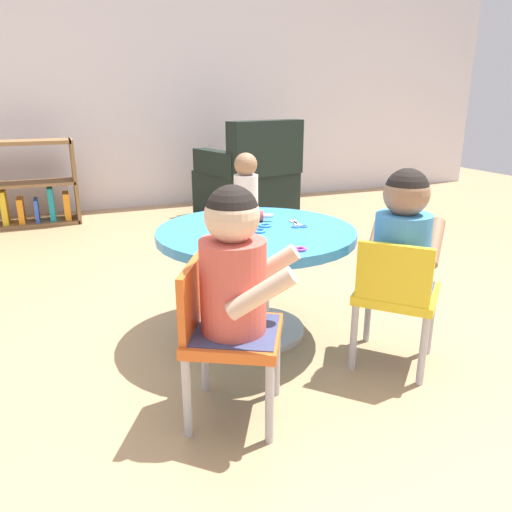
{
  "coord_description": "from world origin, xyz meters",
  "views": [
    {
      "loc": [
        -0.76,
        -1.88,
        1.04
      ],
      "look_at": [
        0.0,
        0.0,
        0.37
      ],
      "focal_mm": 34.23,
      "sensor_mm": 36.0,
      "label": 1
    }
  ],
  "objects_px": {
    "craft_scissors": "(298,225)",
    "bookshelf_low": "(19,191)",
    "craft_table": "(256,256)",
    "rolling_pin": "(248,216)",
    "toddler_standing": "(246,198)",
    "child_chair_left": "(223,332)",
    "seated_child_right": "(403,236)",
    "seated_child_left": "(234,267)",
    "armchair_dark": "(249,182)",
    "child_chair_right": "(395,295)"
  },
  "relations": [
    {
      "from": "toddler_standing",
      "to": "seated_child_right",
      "type": "bearing_deg",
      "value": -90.56
    },
    {
      "from": "seated_child_left",
      "to": "craft_scissors",
      "type": "height_order",
      "value": "seated_child_left"
    },
    {
      "from": "craft_table",
      "to": "rolling_pin",
      "type": "xyz_separation_m",
      "value": [
        0.02,
        0.14,
        0.15
      ]
    },
    {
      "from": "child_chair_left",
      "to": "craft_scissors",
      "type": "distance_m",
      "value": 0.74
    },
    {
      "from": "seated_child_right",
      "to": "armchair_dark",
      "type": "height_order",
      "value": "armchair_dark"
    },
    {
      "from": "seated_child_left",
      "to": "armchair_dark",
      "type": "distance_m",
      "value": 2.91
    },
    {
      "from": "craft_table",
      "to": "rolling_pin",
      "type": "height_order",
      "value": "rolling_pin"
    },
    {
      "from": "child_chair_left",
      "to": "toddler_standing",
      "type": "bearing_deg",
      "value": 66.94
    },
    {
      "from": "rolling_pin",
      "to": "craft_scissors",
      "type": "height_order",
      "value": "rolling_pin"
    },
    {
      "from": "child_chair_right",
      "to": "bookshelf_low",
      "type": "bearing_deg",
      "value": 116.08
    },
    {
      "from": "seated_child_right",
      "to": "craft_scissors",
      "type": "height_order",
      "value": "seated_child_right"
    },
    {
      "from": "seated_child_left",
      "to": "craft_scissors",
      "type": "xyz_separation_m",
      "value": [
        0.48,
        0.52,
        -0.04
      ]
    },
    {
      "from": "rolling_pin",
      "to": "child_chair_left",
      "type": "bearing_deg",
      "value": -117.39
    },
    {
      "from": "child_chair_left",
      "to": "bookshelf_low",
      "type": "xyz_separation_m",
      "value": [
        -0.76,
        3.07,
        -0.01
      ]
    },
    {
      "from": "seated_child_left",
      "to": "armchair_dark",
      "type": "bearing_deg",
      "value": 67.9
    },
    {
      "from": "toddler_standing",
      "to": "craft_scissors",
      "type": "height_order",
      "value": "toddler_standing"
    },
    {
      "from": "craft_table",
      "to": "seated_child_left",
      "type": "height_order",
      "value": "seated_child_left"
    },
    {
      "from": "child_chair_left",
      "to": "seated_child_left",
      "type": "distance_m",
      "value": 0.23
    },
    {
      "from": "child_chair_left",
      "to": "seated_child_right",
      "type": "xyz_separation_m",
      "value": [
        0.75,
        0.08,
        0.23
      ]
    },
    {
      "from": "toddler_standing",
      "to": "craft_scissors",
      "type": "bearing_deg",
      "value": -100.88
    },
    {
      "from": "child_chair_left",
      "to": "craft_scissors",
      "type": "relative_size",
      "value": 3.85
    },
    {
      "from": "craft_scissors",
      "to": "bookshelf_low",
      "type": "bearing_deg",
      "value": 116.38
    },
    {
      "from": "child_chair_right",
      "to": "bookshelf_low",
      "type": "xyz_separation_m",
      "value": [
        -1.48,
        3.02,
        -0.01
      ]
    },
    {
      "from": "bookshelf_low",
      "to": "seated_child_right",
      "type": "bearing_deg",
      "value": -63.27
    },
    {
      "from": "child_chair_right",
      "to": "rolling_pin",
      "type": "xyz_separation_m",
      "value": [
        -0.38,
        0.61,
        0.21
      ]
    },
    {
      "from": "rolling_pin",
      "to": "toddler_standing",
      "type": "bearing_deg",
      "value": 69.58
    },
    {
      "from": "child_chair_right",
      "to": "toddler_standing",
      "type": "xyz_separation_m",
      "value": [
        0.05,
        1.74,
        0.05
      ]
    },
    {
      "from": "toddler_standing",
      "to": "craft_scissors",
      "type": "xyz_separation_m",
      "value": [
        -0.25,
        -1.29,
        0.14
      ]
    },
    {
      "from": "armchair_dark",
      "to": "toddler_standing",
      "type": "height_order",
      "value": "armchair_dark"
    },
    {
      "from": "child_chair_left",
      "to": "rolling_pin",
      "type": "distance_m",
      "value": 0.77
    },
    {
      "from": "bookshelf_low",
      "to": "rolling_pin",
      "type": "height_order",
      "value": "bookshelf_low"
    },
    {
      "from": "craft_table",
      "to": "child_chair_right",
      "type": "relative_size",
      "value": 1.61
    },
    {
      "from": "child_chair_left",
      "to": "child_chair_right",
      "type": "xyz_separation_m",
      "value": [
        0.72,
        0.05,
        0.0
      ]
    },
    {
      "from": "seated_child_left",
      "to": "seated_child_right",
      "type": "height_order",
      "value": "same"
    },
    {
      "from": "armchair_dark",
      "to": "toddler_standing",
      "type": "distance_m",
      "value": 0.95
    },
    {
      "from": "craft_table",
      "to": "seated_child_left",
      "type": "bearing_deg",
      "value": -118.29
    },
    {
      "from": "seated_child_left",
      "to": "bookshelf_low",
      "type": "bearing_deg",
      "value": 104.4
    },
    {
      "from": "seated_child_left",
      "to": "child_chair_right",
      "type": "bearing_deg",
      "value": 5.87
    },
    {
      "from": "child_chair_left",
      "to": "child_chair_right",
      "type": "height_order",
      "value": "same"
    },
    {
      "from": "child_chair_left",
      "to": "seated_child_right",
      "type": "distance_m",
      "value": 0.79
    },
    {
      "from": "child_chair_right",
      "to": "craft_scissors",
      "type": "distance_m",
      "value": 0.53
    },
    {
      "from": "armchair_dark",
      "to": "toddler_standing",
      "type": "bearing_deg",
      "value": -112.53
    },
    {
      "from": "rolling_pin",
      "to": "craft_scissors",
      "type": "distance_m",
      "value": 0.24
    },
    {
      "from": "seated_child_left",
      "to": "bookshelf_low",
      "type": "distance_m",
      "value": 3.2
    },
    {
      "from": "craft_table",
      "to": "child_chair_left",
      "type": "relative_size",
      "value": 1.61
    },
    {
      "from": "child_chair_right",
      "to": "toddler_standing",
      "type": "distance_m",
      "value": 1.75
    },
    {
      "from": "bookshelf_low",
      "to": "craft_scissors",
      "type": "distance_m",
      "value": 2.87
    },
    {
      "from": "bookshelf_low",
      "to": "craft_scissors",
      "type": "xyz_separation_m",
      "value": [
        1.27,
        -2.57,
        0.2
      ]
    },
    {
      "from": "craft_table",
      "to": "seated_child_left",
      "type": "distance_m",
      "value": 0.63
    },
    {
      "from": "child_chair_right",
      "to": "craft_scissors",
      "type": "height_order",
      "value": "child_chair_right"
    }
  ]
}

